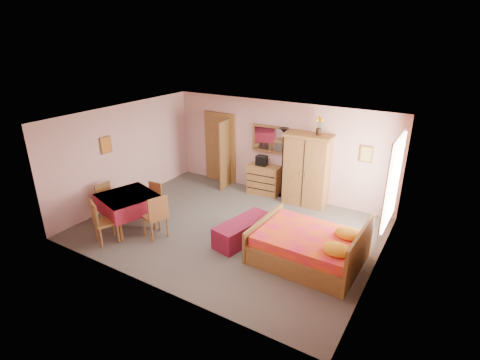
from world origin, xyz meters
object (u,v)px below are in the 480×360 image
Objects in this scene: bed at (308,239)px; dining_table at (129,212)px; wardrobe at (307,170)px; sunflower_vase at (319,126)px; floor_lamp at (282,163)px; chair_west at (109,202)px; chest_of_drawers at (264,180)px; bench at (243,231)px; chair_south at (106,221)px; chair_north at (152,200)px; chair_east at (155,216)px; stereo at (262,161)px; wall_mirror at (268,139)px.

dining_table is at bearing -166.04° from bed.
wardrobe is 4.14× the size of sunflower_vase.
floor_lamp reaches higher than chair_west.
wardrobe is at bearing 138.50° from chair_west.
wardrobe reaches higher than chair_west.
wardrobe reaches higher than chest_of_drawers.
bench is 1.25× the size of dining_table.
chair_south is (-1.70, -4.09, 0.08)m from chest_of_drawers.
floor_lamp is 1.54m from sunflower_vase.
wardrobe is 2.29× the size of chair_north.
chest_of_drawers is at bearing -179.61° from sunflower_vase.
floor_lamp reaches higher than chair_east.
chest_of_drawers is 3.00× the size of stereo.
floor_lamp is at bearing -2.82° from chair_east.
bed is 3.38m from chair_east.
bench is 3.40m from chair_west.
stereo reaches higher than bed.
sunflower_vase is (0.99, -0.11, 1.18)m from floor_lamp.
bed is at bearing -55.24° from floor_lamp.
chair_south is at bearing -147.71° from bench.
dining_table is at bearing -116.10° from stereo.
chair_west is at bearing -127.74° from wall_mirror.
bench is 2.97m from chair_south.
wardrobe is 5.04m from chair_south.
sunflower_vase is at bearing 6.71° from wardrobe.
wall_mirror is (0.00, 0.21, 1.13)m from chest_of_drawers.
floor_lamp reaches higher than chair_south.
wall_mirror reaches higher than chair_south.
stereo is at bearing -167.02° from floor_lamp.
bed is 4.31m from chair_south.
chair_east is at bearing -125.78° from wardrobe.
chest_of_drawers is at bearing 107.89° from bench.
floor_lamp is (0.49, -0.09, -0.58)m from wall_mirror.
wall_mirror is 4.47m from chair_west.
stereo is 0.15× the size of floor_lamp.
chair_north is (-2.98, -2.63, -0.54)m from wardrobe.
floor_lamp is at bearing -132.49° from chair_north.
wardrobe is 1.34× the size of bench.
stereo is 0.15× the size of wardrobe.
dining_table is 0.75m from chair_west.
chair_east reaches higher than bench.
bench is at bearing 179.55° from chair_north.
chest_of_drawers is 0.62× the size of bench.
chair_south is (0.04, -0.70, 0.08)m from dining_table.
floor_lamp is 3.60m from chair_north.
sunflower_vase reaches higher than chair_west.
bench is at bearing -104.85° from sunflower_vase.
stereo is 0.30× the size of chair_south.
wardrobe is 1.87× the size of chair_east.
stereo is 0.21× the size of bench.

